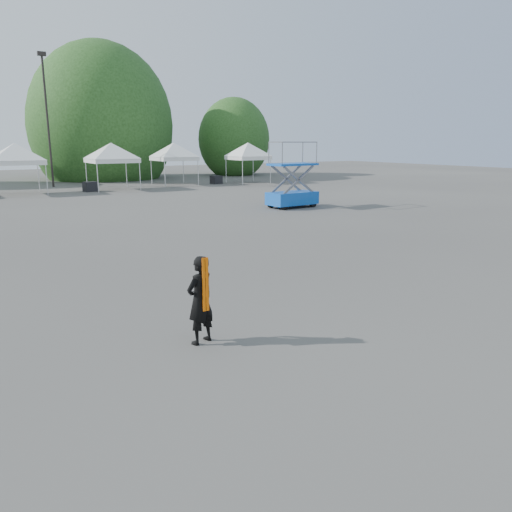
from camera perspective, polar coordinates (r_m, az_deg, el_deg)
ground at (r=10.64m, az=-5.18°, el=-5.72°), size 120.00×120.00×0.00m
light_pole_east at (r=41.73m, az=-22.79°, el=14.87°), size 0.60×0.25×9.80m
tree_mid_e at (r=49.89m, az=-17.21°, el=14.03°), size 5.12×5.12×7.79m
tree_far_e at (r=53.12m, az=-2.53°, el=13.16°), size 3.84×3.84×5.84m
tent_e at (r=36.74m, az=-25.85°, el=11.14°), size 4.54×4.54×3.88m
tent_f at (r=37.86m, az=-16.24°, el=11.92°), size 4.52×4.52×3.88m
tent_g at (r=41.09m, az=-9.40°, el=12.29°), size 4.28×4.28×3.88m
tent_h at (r=42.47m, az=-0.92°, el=12.47°), size 4.13×4.13×3.88m
man at (r=8.55m, az=-6.39°, el=-5.03°), size 0.65×0.53×1.54m
scissor_lift at (r=26.44m, az=4.20°, el=9.25°), size 2.71×1.48×3.40m
crate_mid at (r=36.93m, az=-18.40°, el=7.53°), size 1.00×0.85×0.69m
crate_east at (r=41.77m, az=-4.57°, el=8.68°), size 0.99×0.85×0.67m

